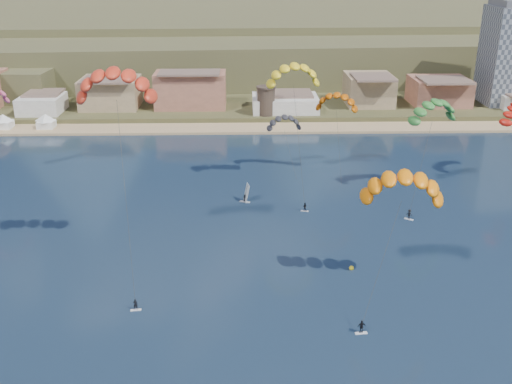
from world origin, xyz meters
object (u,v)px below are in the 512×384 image
kitesurfer_orange (403,181)px  kitesurfer_green (434,108)px  windsurfer (245,196)px  buoy (351,268)px  kitesurfer_red (115,79)px  watchtower (266,100)px  kitesurfer_yellow (294,72)px

kitesurfer_orange → kitesurfer_green: bearing=67.5°
kitesurfer_green → windsurfer: bearing=-173.9°
windsurfer → buoy: size_ratio=4.78×
kitesurfer_red → buoy: bearing=-6.4°
watchtower → kitesurfer_red: kitesurfer_red is taller
kitesurfer_yellow → kitesurfer_orange: size_ratio=1.30×
watchtower → buoy: 91.52m
watchtower → buoy: watchtower is taller
kitesurfer_yellow → kitesurfer_orange: kitesurfer_yellow is taller
windsurfer → buoy: (16.82, -28.26, -1.08)m
kitesurfer_orange → watchtower: bearing=99.2°
kitesurfer_red → kitesurfer_orange: kitesurfer_red is taller
buoy → watchtower: bearing=96.4°
kitesurfer_red → kitesurfer_yellow: size_ratio=1.19×
kitesurfer_yellow → buoy: (6.79, -37.06, -24.73)m
kitesurfer_yellow → kitesurfer_green: size_ratio=1.24×
watchtower → kitesurfer_orange: size_ratio=0.39×
kitesurfer_red → kitesurfer_green: kitesurfer_red is taller
kitesurfer_green → kitesurfer_yellow: bearing=170.3°
kitesurfer_yellow → windsurfer: (-10.03, -8.80, -23.65)m
windsurfer → buoy: windsurfer is taller
kitesurfer_orange → buoy: (-5.46, 5.42, -16.98)m
kitesurfer_green → buoy: kitesurfer_green is taller
watchtower → kitesurfer_yellow: (3.38, -53.68, 18.49)m
windsurfer → kitesurfer_yellow: bearing=41.3°
kitesurfer_green → windsurfer: 41.75m
kitesurfer_red → kitesurfer_yellow: 44.43m
kitesurfer_orange → windsurfer: (-22.28, 33.68, -15.90)m
kitesurfer_yellow → kitesurfer_green: 28.98m
kitesurfer_red → kitesurfer_orange: (41.55, -9.49, -12.87)m
kitesurfer_yellow → kitesurfer_green: (27.83, -4.77, -6.52)m
kitesurfer_red → kitesurfer_orange: bearing=-12.9°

